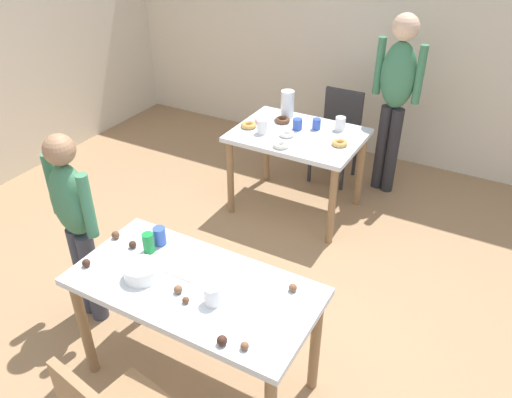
{
  "coord_description": "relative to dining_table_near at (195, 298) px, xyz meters",
  "views": [
    {
      "loc": [
        1.16,
        -1.85,
        2.57
      ],
      "look_at": [
        -0.12,
        0.45,
        0.9
      ],
      "focal_mm": 35.58,
      "sensor_mm": 36.0,
      "label": 1
    }
  ],
  "objects": [
    {
      "name": "donut_far_1",
      "position": [
        -0.37,
        1.88,
        0.12
      ],
      "size": [
        0.13,
        0.13,
        0.04
      ],
      "primitive_type": "torus",
      "color": "white",
      "rests_on": "dining_table_far"
    },
    {
      "name": "cup_far_1",
      "position": [
        -0.58,
        1.84,
        0.16
      ],
      "size": [
        0.09,
        0.09,
        0.12
      ],
      "primitive_type": "cylinder",
      "color": "white",
      "rests_on": "dining_table_far"
    },
    {
      "name": "cake_ball_3",
      "position": [
        -0.49,
        0.09,
        0.13
      ],
      "size": [
        0.04,
        0.04,
        0.04
      ],
      "primitive_type": "sphere",
      "color": "#3D2319",
      "rests_on": "dining_table_near"
    },
    {
      "name": "cup_far_0",
      "position": [
        -0.35,
        2.05,
        0.15
      ],
      "size": [
        0.08,
        0.08,
        0.1
      ],
      "primitive_type": "cylinder",
      "color": "#3351B2",
      "rests_on": "dining_table_far"
    },
    {
      "name": "cake_ball_4",
      "position": [
        -0.03,
        -0.09,
        0.13
      ],
      "size": [
        0.05,
        0.05,
        0.05
      ],
      "primitive_type": "sphere",
      "color": "brown",
      "rests_on": "dining_table_near"
    },
    {
      "name": "person_girl_near",
      "position": [
        -0.95,
        0.1,
        0.16
      ],
      "size": [
        0.45,
        0.26,
        1.36
      ],
      "color": "#383D4C",
      "rests_on": "ground_plane"
    },
    {
      "name": "cup_near_0",
      "position": [
        0.17,
        -0.07,
        0.16
      ],
      "size": [
        0.09,
        0.09,
        0.11
      ],
      "primitive_type": "cylinder",
      "color": "white",
      "rests_on": "dining_table_near"
    },
    {
      "name": "mixing_bowl",
      "position": [
        -0.27,
        -0.09,
        0.14
      ],
      "size": [
        0.19,
        0.19,
        0.08
      ],
      "primitive_type": "cylinder",
      "color": "white",
      "rests_on": "dining_table_near"
    },
    {
      "name": "person_adult_far",
      "position": [
        0.28,
        2.71,
        0.36
      ],
      "size": [
        0.45,
        0.26,
        1.65
      ],
      "color": "#28282D",
      "rests_on": "ground_plane"
    },
    {
      "name": "cake_ball_0",
      "position": [
        0.35,
        -0.27,
        0.13
      ],
      "size": [
        0.05,
        0.05,
        0.05
      ],
      "primitive_type": "sphere",
      "color": "#3D2319",
      "rests_on": "dining_table_near"
    },
    {
      "name": "soda_can",
      "position": [
        -0.38,
        0.11,
        0.16
      ],
      "size": [
        0.07,
        0.07,
        0.12
      ],
      "primitive_type": "cylinder",
      "color": "#198438",
      "rests_on": "dining_table_near"
    },
    {
      "name": "dining_table_far",
      "position": [
        -0.31,
        1.98,
        -0.0
      ],
      "size": [
        1.07,
        0.8,
        0.75
      ],
      "color": "silver",
      "rests_on": "ground_plane"
    },
    {
      "name": "chair_far_table",
      "position": [
        -0.23,
        2.74,
        -0.15
      ],
      "size": [
        0.4,
        0.4,
        0.87
      ],
      "color": "#2D2D33",
      "rests_on": "ground_plane"
    },
    {
      "name": "cake_ball_7",
      "position": [
        0.05,
        -0.14,
        0.12
      ],
      "size": [
        0.04,
        0.04,
        0.04
      ],
      "primitive_type": "sphere",
      "color": "brown",
      "rests_on": "dining_table_near"
    },
    {
      "name": "wall_back",
      "position": [
        0.12,
        3.44,
        0.65
      ],
      "size": [
        6.4,
        0.1,
        2.6
      ],
      "primitive_type": "cube",
      "color": "beige",
      "rests_on": "ground_plane"
    },
    {
      "name": "cake_ball_1",
      "position": [
        0.46,
        -0.25,
        0.12
      ],
      "size": [
        0.04,
        0.04,
        0.04
      ],
      "primitive_type": "sphere",
      "color": "brown",
      "rests_on": "dining_table_near"
    },
    {
      "name": "donut_far_2",
      "position": [
        0.08,
        1.93,
        0.12
      ],
      "size": [
        0.13,
        0.13,
        0.04
      ],
      "primitive_type": "torus",
      "color": "gold",
      "rests_on": "dining_table_far"
    },
    {
      "name": "cup_far_2",
      "position": [
        -0.21,
        2.13,
        0.15
      ],
      "size": [
        0.07,
        0.07,
        0.09
      ],
      "primitive_type": "cylinder",
      "color": "#3351B2",
      "rests_on": "dining_table_far"
    },
    {
      "name": "cup_near_1",
      "position": [
        -0.37,
        0.19,
        0.16
      ],
      "size": [
        0.07,
        0.07,
        0.11
      ],
      "primitive_type": "cylinder",
      "color": "#3351B2",
      "rests_on": "dining_table_near"
    },
    {
      "name": "ground_plane",
      "position": [
        0.12,
        0.24,
        -0.65
      ],
      "size": [
        6.4,
        6.4,
        0.0
      ],
      "primitive_type": "plane",
      "color": "#9E7A56"
    },
    {
      "name": "donut_far_5",
      "position": [
        -0.7,
        2.02,
        0.12
      ],
      "size": [
        0.11,
        0.11,
        0.03
      ],
      "primitive_type": "torus",
      "color": "pink",
      "rests_on": "dining_table_far"
    },
    {
      "name": "cake_ball_6",
      "position": [
        -0.6,
        -0.17,
        0.13
      ],
      "size": [
        0.05,
        0.05,
        0.05
      ],
      "primitive_type": "sphere",
      "color": "#3D2319",
      "rests_on": "dining_table_near"
    },
    {
      "name": "donut_far_0",
      "position": [
        -0.74,
        1.88,
        0.12
      ],
      "size": [
        0.13,
        0.13,
        0.04
      ],
      "primitive_type": "torus",
      "color": "gold",
      "rests_on": "dining_table_far"
    },
    {
      "name": "donut_far_3",
      "position": [
        -0.32,
        1.68,
        0.12
      ],
      "size": [
        0.13,
        0.13,
        0.04
      ],
      "primitive_type": "torus",
      "color": "white",
      "rests_on": "dining_table_far"
    },
    {
      "name": "cake_ball_5",
      "position": [
        -0.64,
        0.11,
        0.13
      ],
      "size": [
        0.05,
        0.05,
        0.05
      ],
      "primitive_type": "sphere",
      "color": "brown",
      "rests_on": "dining_table_near"
    },
    {
      "name": "fork_near",
      "position": [
        -0.1,
        0.01,
        0.11
      ],
      "size": [
        0.17,
        0.02,
        0.01
      ],
      "primitive_type": "cube",
      "color": "silver",
      "rests_on": "dining_table_near"
    },
    {
      "name": "cup_far_3",
      "position": [
        -0.03,
        2.21,
        0.16
      ],
      "size": [
        0.09,
        0.09,
        0.11
      ],
      "primitive_type": "cylinder",
      "color": "white",
      "rests_on": "dining_table_far"
    },
    {
      "name": "cake_ball_2",
      "position": [
        0.48,
        0.21,
        0.13
      ],
      "size": [
        0.04,
        0.04,
        0.04
      ],
      "primitive_type": "sphere",
      "color": "brown",
      "rests_on": "dining_table_near"
    },
    {
      "name": "pitcher_far",
      "position": [
        -0.55,
        2.25,
        0.22
      ],
      "size": [
        0.12,
        0.12,
        0.24
      ],
      "primitive_type": "cylinder",
      "color": "white",
      "rests_on": "dining_table_far"
    },
    {
      "name": "donut_far_4",
      "position": [
        -0.53,
        2.12,
        0.12
      ],
      "size": [
        0.13,
        0.13,
        0.04
      ],
      "primitive_type": "torus",
      "color": "brown",
      "rests_on": "dining_table_far"
    },
    {
      "name": "dining_table_near",
      "position": [
        0.0,
        0.0,
        0.0
      ],
      "size": [
        1.34,
        0.67,
        0.75
      ],
      "color": "silver",
      "rests_on": "ground_plane"
    }
  ]
}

